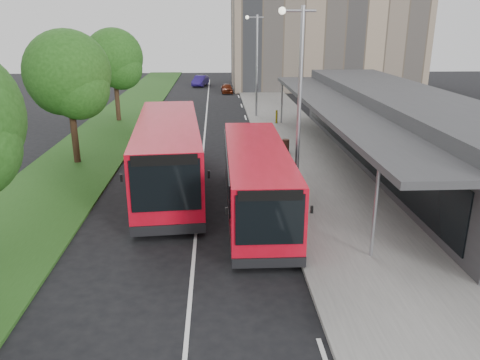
# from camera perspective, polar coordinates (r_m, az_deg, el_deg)

# --- Properties ---
(ground) EXTENTS (120.00, 120.00, 0.00)m
(ground) POSITION_cam_1_polar(r_m,az_deg,el_deg) (18.33, -5.33, -5.66)
(ground) COLOR black
(ground) RESTS_ON ground
(pavement) EXTENTS (5.00, 80.00, 0.15)m
(pavement) POSITION_cam_1_polar(r_m,az_deg,el_deg) (37.81, 4.99, 7.16)
(pavement) COLOR slate
(pavement) RESTS_ON ground
(grass_verge) EXTENTS (5.00, 80.00, 0.10)m
(grass_verge) POSITION_cam_1_polar(r_m,az_deg,el_deg) (38.26, -14.82, 6.72)
(grass_verge) COLOR #224A18
(grass_verge) RESTS_ON ground
(lane_centre_line) EXTENTS (0.12, 70.00, 0.01)m
(lane_centre_line) POSITION_cam_1_polar(r_m,az_deg,el_deg) (32.59, -4.36, 5.21)
(lane_centre_line) COLOR silver
(lane_centre_line) RESTS_ON ground
(kerb_dashes) EXTENTS (0.12, 56.00, 0.01)m
(kerb_dashes) POSITION_cam_1_polar(r_m,az_deg,el_deg) (36.57, 0.98, 6.73)
(kerb_dashes) COLOR silver
(kerb_dashes) RESTS_ON ground
(office_block) EXTENTS (22.00, 12.00, 18.00)m
(office_block) POSITION_cam_1_polar(r_m,az_deg,el_deg) (60.19, 10.28, 19.71)
(office_block) COLOR gray
(office_block) RESTS_ON ground
(station_building) EXTENTS (7.70, 26.00, 4.00)m
(station_building) POSITION_cam_1_polar(r_m,az_deg,el_deg) (27.22, 18.83, 6.00)
(station_building) COLOR #333336
(station_building) RESTS_ON ground
(tree_mid) EXTENTS (4.55, 4.55, 7.28)m
(tree_mid) POSITION_cam_1_polar(r_m,az_deg,el_deg) (27.07, -20.21, 11.52)
(tree_mid) COLOR black
(tree_mid) RESTS_ON ground
(tree_far) EXTENTS (4.52, 4.52, 7.23)m
(tree_far) POSITION_cam_1_polar(r_m,az_deg,el_deg) (38.67, -15.10, 13.75)
(tree_far) COLOR black
(tree_far) RESTS_ON ground
(lamp_post_near) EXTENTS (1.44, 0.28, 8.00)m
(lamp_post_near) POSITION_cam_1_polar(r_m,az_deg,el_deg) (19.20, 7.03, 10.10)
(lamp_post_near) COLOR #96979E
(lamp_post_near) RESTS_ON pavement
(lamp_post_far) EXTENTS (1.44, 0.28, 8.00)m
(lamp_post_far) POSITION_cam_1_polar(r_m,az_deg,el_deg) (38.95, 1.94, 14.45)
(lamp_post_far) COLOR #96979E
(lamp_post_far) RESTS_ON pavement
(bus_main) EXTENTS (2.70, 9.96, 2.81)m
(bus_main) POSITION_cam_1_polar(r_m,az_deg,el_deg) (18.99, 2.03, -0.04)
(bus_main) COLOR red
(bus_main) RESTS_ON ground
(bus_second) EXTENTS (3.79, 11.70, 3.26)m
(bus_second) POSITION_cam_1_polar(r_m,az_deg,el_deg) (22.11, -8.67, 3.07)
(bus_second) COLOR red
(bus_second) RESTS_ON ground
(litter_bin) EXTENTS (0.46, 0.46, 0.78)m
(litter_bin) POSITION_cam_1_polar(r_m,az_deg,el_deg) (28.19, 5.58, 4.18)
(litter_bin) COLOR #371F16
(litter_bin) RESTS_ON pavement
(bollard) EXTENTS (0.17, 0.17, 1.01)m
(bollard) POSITION_cam_1_polar(r_m,az_deg,el_deg) (36.52, 4.47, 7.70)
(bollard) COLOR yellow
(bollard) RESTS_ON pavement
(car_near) EXTENTS (1.32, 3.12, 1.05)m
(car_near) POSITION_cam_1_polar(r_m,az_deg,el_deg) (53.93, -1.61, 11.12)
(car_near) COLOR #61200D
(car_near) RESTS_ON ground
(car_far) EXTENTS (2.16, 4.10, 1.29)m
(car_far) POSITION_cam_1_polar(r_m,az_deg,el_deg) (60.34, -4.86, 11.96)
(car_far) COLOR navy
(car_far) RESTS_ON ground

